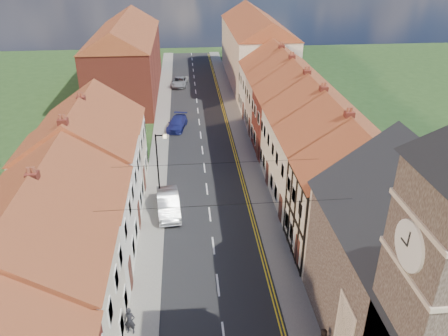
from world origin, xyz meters
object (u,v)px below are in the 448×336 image
at_px(car_far, 177,123).
at_px(car_distant, 180,82).
at_px(pedestrian_left, 130,321).
at_px(church, 439,275).
at_px(car_mid, 168,204).
at_px(lamppost, 159,165).

xyz_separation_m(car_far, car_distant, (0.31, 16.90, 0.00)).
xyz_separation_m(car_distant, pedestrian_left, (-2.72, -46.46, 0.30)).
distance_m(church, pedestrian_left, 15.53).
xyz_separation_m(church, car_distant, (-11.63, 49.77, -5.22)).
xyz_separation_m(church, car_mid, (-12.56, 15.29, -5.09)).
height_order(church, car_far, church).
relative_size(lamppost, car_far, 1.34).
distance_m(church, lamppost, 21.38).
distance_m(lamppost, pedestrian_left, 13.66).
distance_m(car_distant, pedestrian_left, 46.54).
xyz_separation_m(church, lamppost, (-13.17, 16.68, -2.34)).
relative_size(lamppost, pedestrian_left, 3.62).
bearing_deg(lamppost, church, -51.70).
height_order(lamppost, car_distant, lamppost).
bearing_deg(church, pedestrian_left, 166.99).
height_order(lamppost, car_mid, lamppost).
bearing_deg(church, lamppost, 128.30).
bearing_deg(pedestrian_left, car_far, 93.30).
height_order(car_mid, pedestrian_left, pedestrian_left).
distance_m(lamppost, car_distant, 33.26).
relative_size(car_far, car_distant, 0.95).
bearing_deg(car_distant, lamppost, -84.43).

